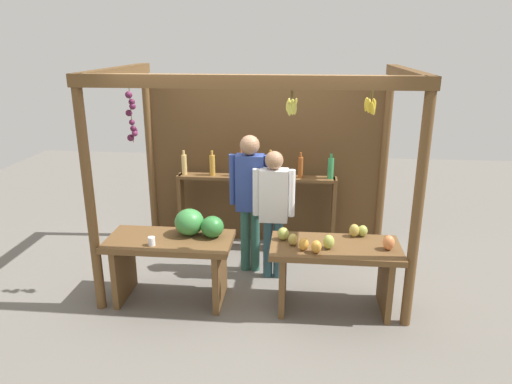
# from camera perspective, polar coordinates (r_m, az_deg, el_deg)

# --- Properties ---
(ground_plane) EXTENTS (12.00, 12.00, 0.00)m
(ground_plane) POSITION_cam_1_polar(r_m,az_deg,el_deg) (5.80, 0.19, -9.62)
(ground_plane) COLOR slate
(ground_plane) RESTS_ON ground
(market_stall) EXTENTS (3.25, 2.02, 2.40)m
(market_stall) POSITION_cam_1_polar(r_m,az_deg,el_deg) (5.74, 0.62, 4.94)
(market_stall) COLOR brown
(market_stall) RESTS_ON ground
(fruit_counter_left) EXTENTS (1.31, 0.66, 0.99)m
(fruit_counter_left) POSITION_cam_1_polar(r_m,az_deg,el_deg) (5.06, -9.44, -6.51)
(fruit_counter_left) COLOR brown
(fruit_counter_left) RESTS_ON ground
(fruit_counter_right) EXTENTS (1.31, 0.66, 0.86)m
(fruit_counter_right) POSITION_cam_1_polar(r_m,az_deg,el_deg) (4.91, 9.47, -8.18)
(fruit_counter_right) COLOR brown
(fruit_counter_right) RESTS_ON ground
(bottle_shelf_unit) EXTENTS (2.08, 0.22, 1.35)m
(bottle_shelf_unit) POSITION_cam_1_polar(r_m,az_deg,el_deg) (6.16, 0.06, 0.15)
(bottle_shelf_unit) COLOR brown
(bottle_shelf_unit) RESTS_ON ground
(vendor_man) EXTENTS (0.48, 0.23, 1.67)m
(vendor_man) POSITION_cam_1_polar(r_m,az_deg,el_deg) (5.46, -0.75, 0.07)
(vendor_man) COLOR #2F5F52
(vendor_man) RESTS_ON ground
(vendor_woman) EXTENTS (0.48, 0.21, 1.53)m
(vendor_woman) POSITION_cam_1_polar(r_m,az_deg,el_deg) (5.33, 2.15, -1.51)
(vendor_woman) COLOR #2F5663
(vendor_woman) RESTS_ON ground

